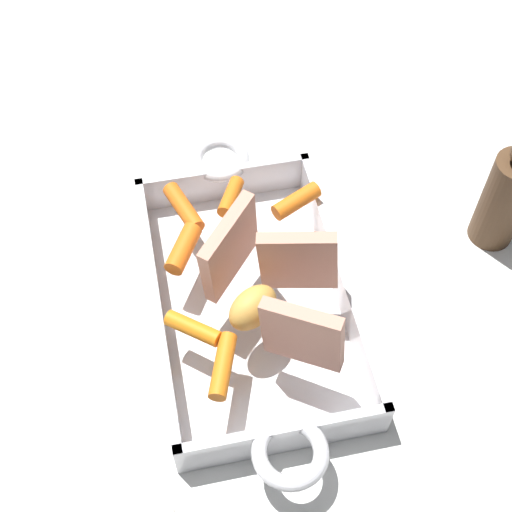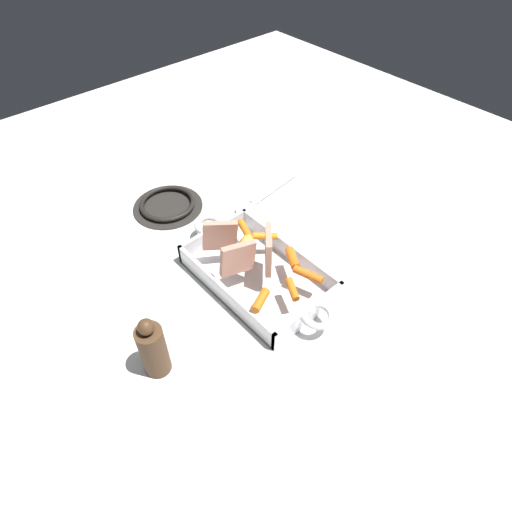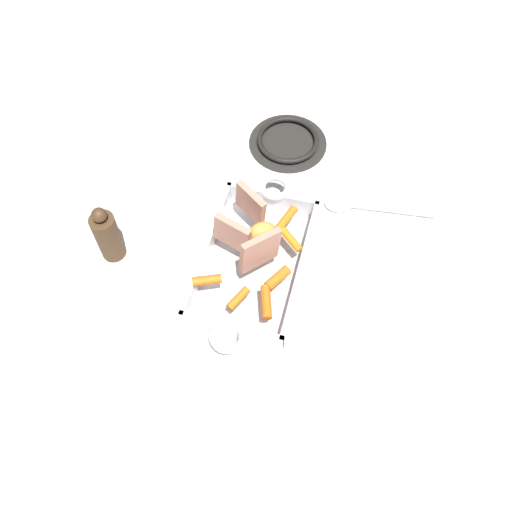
{
  "view_description": "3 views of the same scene",
  "coord_description": "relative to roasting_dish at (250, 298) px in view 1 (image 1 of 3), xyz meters",
  "views": [
    {
      "loc": [
        -0.37,
        0.07,
        0.63
      ],
      "look_at": [
        0.02,
        -0.01,
        0.06
      ],
      "focal_mm": 49.11,
      "sensor_mm": 36.0,
      "label": 1
    },
    {
      "loc": [
        0.46,
        -0.42,
        0.72
      ],
      "look_at": [
        -0.0,
        -0.0,
        0.08
      ],
      "focal_mm": 30.18,
      "sensor_mm": 36.0,
      "label": 2
    },
    {
      "loc": [
        0.53,
        0.15,
        0.95
      ],
      "look_at": [
        0.02,
        0.01,
        0.07
      ],
      "focal_mm": 38.58,
      "sensor_mm": 36.0,
      "label": 3
    }
  ],
  "objects": [
    {
      "name": "baby_carrot_short",
      "position": [
        0.08,
        -0.07,
        0.04
      ],
      "size": [
        0.04,
        0.06,
        0.02
      ],
      "primitive_type": "cylinder",
      "rotation": [
        1.53,
        0.0,
        0.43
      ],
      "color": "orange",
      "rests_on": "roasting_dish"
    },
    {
      "name": "roast_slice_thick",
      "position": [
        -0.01,
        -0.04,
        0.07
      ],
      "size": [
        0.03,
        0.08,
        0.08
      ],
      "primitive_type": "cube",
      "rotation": [
        -0.1,
        0.0,
        6.02
      ],
      "color": "tan",
      "rests_on": "roasting_dish"
    },
    {
      "name": "ground_plane",
      "position": [
        0.0,
        0.0,
        -0.02
      ],
      "size": [
        2.19,
        2.19,
        0.0
      ],
      "primitive_type": "plane",
      "color": "silver"
    },
    {
      "name": "roasting_dish",
      "position": [
        0.0,
        0.0,
        0.0
      ],
      "size": [
        0.41,
        0.2,
        0.05
      ],
      "color": "silver",
      "rests_on": "ground_plane"
    },
    {
      "name": "baby_carrot_southwest",
      "position": [
        -0.05,
        0.06,
        0.04
      ],
      "size": [
        0.05,
        0.05,
        0.02
      ],
      "primitive_type": "cylinder",
      "rotation": [
        1.63,
        0.0,
        2.45
      ],
      "color": "orange",
      "rests_on": "roasting_dish"
    },
    {
      "name": "baby_carrot_southeast",
      "position": [
        0.1,
        -0.0,
        0.04
      ],
      "size": [
        0.05,
        0.04,
        0.02
      ],
      "primitive_type": "cylinder",
      "rotation": [
        1.65,
        0.0,
        1.1
      ],
      "color": "orange",
      "rests_on": "roasting_dish"
    },
    {
      "name": "baby_carrot_long",
      "position": [
        0.05,
        0.06,
        0.04
      ],
      "size": [
        0.06,
        0.04,
        0.02
      ],
      "primitive_type": "cylinder",
      "rotation": [
        1.59,
        0.0,
        4.18
      ],
      "color": "orange",
      "rests_on": "roasting_dish"
    },
    {
      "name": "pepper_mill",
      "position": [
        0.04,
        -0.28,
        0.05
      ],
      "size": [
        0.05,
        0.05,
        0.14
      ],
      "color": "#4C331E",
      "rests_on": "ground_plane"
    },
    {
      "name": "baby_carrot_center_right",
      "position": [
        0.1,
        0.05,
        0.04
      ],
      "size": [
        0.07,
        0.04,
        0.02
      ],
      "primitive_type": "cylinder",
      "rotation": [
        1.6,
        0.0,
        1.89
      ],
      "color": "orange",
      "rests_on": "roasting_dish"
    },
    {
      "name": "roast_slice_thin",
      "position": [
        0.01,
        0.02,
        0.07
      ],
      "size": [
        0.07,
        0.07,
        0.09
      ],
      "primitive_type": "cube",
      "rotation": [
        -0.08,
        0.0,
        0.84
      ],
      "color": "tan",
      "rests_on": "roasting_dish"
    },
    {
      "name": "potato_golden_small",
      "position": [
        -0.04,
        0.01,
        0.05
      ],
      "size": [
        0.06,
        0.06,
        0.04
      ],
      "primitive_type": "ellipsoid",
      "rotation": [
        0.0,
        0.0,
        5.29
      ],
      "color": "gold",
      "rests_on": "roasting_dish"
    },
    {
      "name": "baby_carrot_northwest",
      "position": [
        -0.09,
        0.04,
        0.04
      ],
      "size": [
        0.06,
        0.04,
        0.02
      ],
      "primitive_type": "cylinder",
      "rotation": [
        1.59,
        0.0,
        1.23
      ],
      "color": "orange",
      "rests_on": "roasting_dish"
    },
    {
      "name": "roast_slice_outer",
      "position": [
        -0.09,
        -0.03,
        0.07
      ],
      "size": [
        0.05,
        0.07,
        0.08
      ],
      "primitive_type": "cube",
      "rotation": [
        0.09,
        0.0,
        2.57
      ],
      "color": "tan",
      "rests_on": "roasting_dish"
    }
  ]
}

